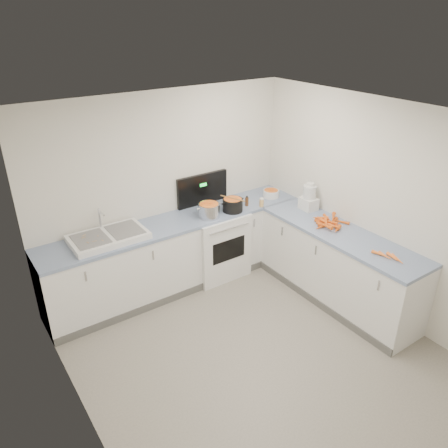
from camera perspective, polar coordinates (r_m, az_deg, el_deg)
floor at (r=4.86m, az=4.66°, el=-16.94°), size 3.50×4.00×0.00m
ceiling at (r=3.65m, az=6.11°, el=13.09°), size 3.50×4.00×0.00m
wall_back at (r=5.63m, az=-7.76°, el=4.39°), size 3.50×0.00×2.50m
wall_left at (r=3.44m, az=-18.38°, el=-12.31°), size 0.00×4.00×2.50m
wall_right at (r=5.30m, az=20.06°, el=1.55°), size 0.00×4.00×2.50m
counter_back at (r=5.73m, az=-5.90°, el=-3.78°), size 3.50×0.62×0.94m
counter_right at (r=5.59m, az=14.57°, el=-5.35°), size 0.62×2.20×0.94m
stove at (r=5.96m, az=-1.22°, el=-2.32°), size 0.76×0.65×1.36m
sink at (r=5.18m, az=-14.88°, el=-1.63°), size 0.86×0.52×0.31m
steel_pot at (r=5.55m, az=-1.98°, el=1.69°), size 0.32×0.32×0.20m
black_pot at (r=5.71m, az=1.14°, el=2.40°), size 0.32×0.32×0.19m
wooden_spoon at (r=5.67m, az=1.15°, el=3.37°), size 0.16×0.35×0.02m
mixing_bowl at (r=6.19m, az=6.16°, el=3.97°), size 0.23×0.23×0.10m
extract_bottle at (r=5.89m, az=3.00°, el=2.95°), size 0.05×0.05×0.12m
spice_jar at (r=5.88m, az=4.93°, el=2.77°), size 0.06×0.06×0.10m
food_processor at (r=5.84m, az=11.04°, el=3.34°), size 0.20×0.23×0.37m
carrot_pile at (r=5.49m, az=13.55°, el=0.17°), size 0.47×0.43×0.09m
peeled_carrots at (r=4.97m, az=20.72°, el=-3.98°), size 0.15×0.36×0.04m
peelings at (r=5.12m, az=-17.22°, el=-1.80°), size 0.22×0.27×0.01m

